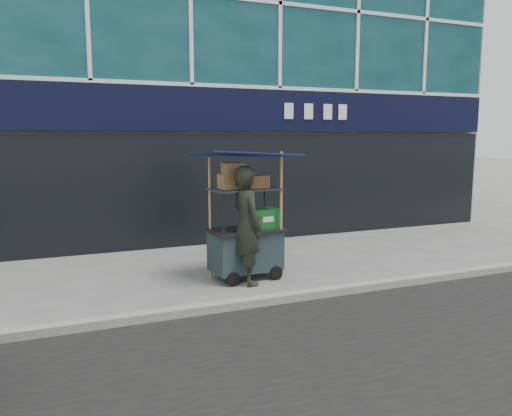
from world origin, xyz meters
name	(u,v)px	position (x,y,z in m)	size (l,w,h in m)	color
ground	(267,299)	(0.00, 0.00, 0.00)	(80.00, 80.00, 0.00)	#5E5E5A
curb	(272,300)	(0.00, -0.20, 0.06)	(80.00, 0.18, 0.12)	gray
vendor_cart	(246,234)	(0.14, 1.15, 0.75)	(1.69, 1.27, 2.15)	#1B2B2F
vendor_man	(247,225)	(0.03, 0.86, 0.95)	(0.69, 0.45, 1.89)	black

